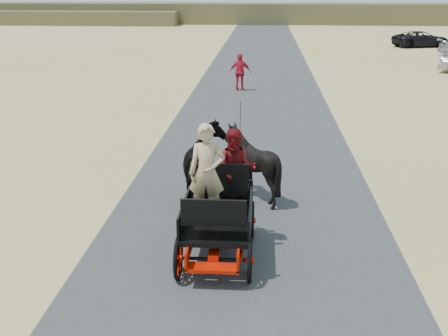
# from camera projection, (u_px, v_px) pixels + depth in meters

# --- Properties ---
(ground) EXTENTS (140.00, 140.00, 0.00)m
(ground) POSITION_uv_depth(u_px,v_px,m) (243.00, 257.00, 10.48)
(ground) COLOR tan
(road) EXTENTS (6.00, 140.00, 0.01)m
(road) POSITION_uv_depth(u_px,v_px,m) (243.00, 257.00, 10.48)
(road) COLOR #38383A
(road) RESTS_ON ground
(ridge_far) EXTENTS (140.00, 6.00, 2.40)m
(ridge_far) POSITION_uv_depth(u_px,v_px,m) (263.00, 13.00, 68.78)
(ridge_far) COLOR brown
(ridge_far) RESTS_ON ground
(ridge_near) EXTENTS (40.00, 4.00, 1.60)m
(ridge_near) POSITION_uv_depth(u_px,v_px,m) (12.00, 18.00, 67.14)
(ridge_near) COLOR brown
(ridge_near) RESTS_ON ground
(carriage) EXTENTS (1.30, 2.40, 0.72)m
(carriage) POSITION_uv_depth(u_px,v_px,m) (218.00, 238.00, 10.45)
(carriage) COLOR black
(carriage) RESTS_ON ground
(horse_left) EXTENTS (0.91, 2.01, 1.70)m
(horse_left) POSITION_uv_depth(u_px,v_px,m) (205.00, 163.00, 13.17)
(horse_left) COLOR black
(horse_left) RESTS_ON ground
(horse_right) EXTENTS (1.37, 1.54, 1.70)m
(horse_right) POSITION_uv_depth(u_px,v_px,m) (252.00, 164.00, 13.10)
(horse_right) COLOR black
(horse_right) RESTS_ON ground
(driver_man) EXTENTS (0.66, 0.43, 1.80)m
(driver_man) POSITION_uv_depth(u_px,v_px,m) (207.00, 173.00, 10.12)
(driver_man) COLOR tan
(driver_man) RESTS_ON carriage
(passenger_woman) EXTENTS (0.77, 0.60, 1.58)m
(passenger_woman) POSITION_uv_depth(u_px,v_px,m) (236.00, 170.00, 10.64)
(passenger_woman) COLOR #660C0F
(passenger_woman) RESTS_ON carriage
(pedestrian) EXTENTS (1.02, 0.45, 1.73)m
(pedestrian) POSITION_uv_depth(u_px,v_px,m) (240.00, 72.00, 26.29)
(pedestrian) COLOR red
(pedestrian) RESTS_ON ground
(car_d) EXTENTS (4.79, 3.20, 1.22)m
(car_d) POSITION_uv_depth(u_px,v_px,m) (421.00, 39.00, 44.06)
(car_d) COLOR black
(car_d) RESTS_ON ground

